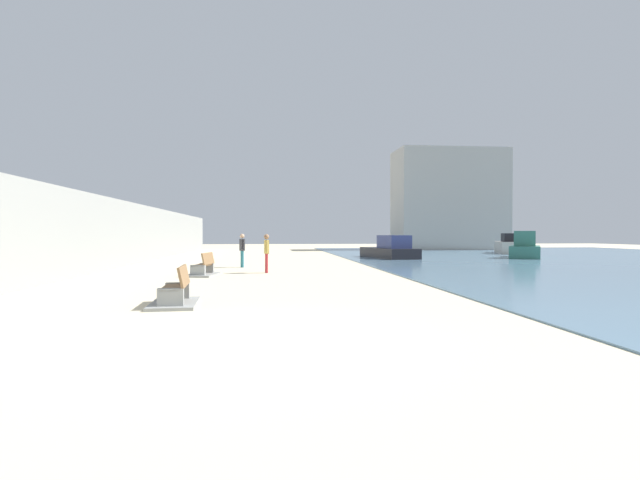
% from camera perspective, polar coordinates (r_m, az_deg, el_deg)
% --- Properties ---
extents(ground_plane, '(120.00, 120.00, 0.00)m').
position_cam_1_polar(ground_plane, '(26.70, -7.03, -3.11)').
color(ground_plane, beige).
extents(seawall, '(0.80, 64.00, 3.55)m').
position_cam_1_polar(seawall, '(27.83, -22.66, 0.65)').
color(seawall, gray).
rests_on(seawall, ground).
extents(bench_near, '(1.23, 2.16, 0.98)m').
position_cam_1_polar(bench_near, '(13.03, -16.13, -6.11)').
color(bench_near, gray).
rests_on(bench_near, ground).
extents(bench_far, '(1.38, 2.23, 0.98)m').
position_cam_1_polar(bench_far, '(21.80, -13.15, -3.36)').
color(bench_far, gray).
rests_on(bench_far, ground).
extents(person_walking, '(0.31, 0.48, 1.78)m').
position_cam_1_polar(person_walking, '(26.73, -8.85, -0.86)').
color(person_walking, teal).
rests_on(person_walking, ground).
extents(person_standing, '(0.24, 0.53, 1.76)m').
position_cam_1_polar(person_standing, '(22.80, -6.11, -1.15)').
color(person_standing, '#B22D33').
rests_on(person_standing, ground).
extents(boat_far_left, '(3.80, 6.24, 1.78)m').
position_cam_1_polar(boat_far_left, '(47.75, 20.79, -0.60)').
color(boat_far_left, beige).
rests_on(boat_far_left, water_bay).
extents(boat_distant, '(3.26, 6.20, 1.63)m').
position_cam_1_polar(boat_distant, '(36.32, 7.99, -1.11)').
color(boat_distant, black).
rests_on(boat_distant, water_bay).
extents(boat_mid_bay, '(4.10, 5.22, 1.94)m').
position_cam_1_polar(boat_mid_bay, '(39.06, 22.30, -0.86)').
color(boat_mid_bay, '#337060').
rests_on(boat_mid_bay, water_bay).
extents(harbor_building, '(12.00, 6.00, 11.14)m').
position_cam_1_polar(harbor_building, '(58.33, 14.45, 4.42)').
color(harbor_building, '#ADAAA3').
rests_on(harbor_building, ground).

